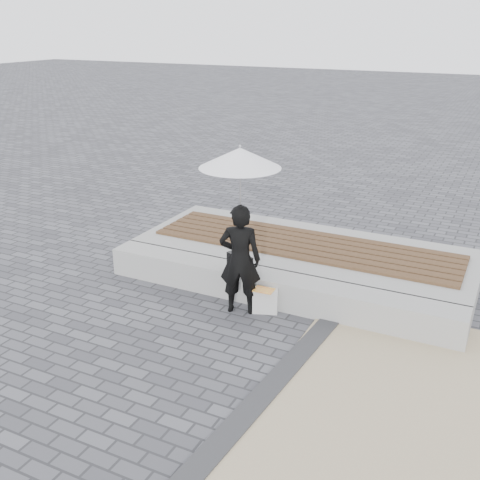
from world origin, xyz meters
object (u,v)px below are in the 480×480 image
handbag (240,264)px  seating_ledge (273,288)px  parasol (240,158)px  canvas_tote (265,301)px  woman (240,259)px

handbag → seating_ledge: bearing=45.1°
parasol → canvas_tote: 1.91m
woman → canvas_tote: woman is taller
parasol → handbag: (-0.14, 0.27, -1.51)m
seating_ledge → woman: size_ratio=3.41×
woman → handbag: (-0.14, 0.27, -0.20)m
woman → canvas_tote: size_ratio=4.30×
seating_ledge → parasol: parasol is taller
seating_ledge → woman: (-0.28, -0.43, 0.53)m
woman → seating_ledge: bearing=-140.9°
seating_ledge → woman: woman is taller
woman → parasol: (0.00, -0.00, 1.31)m
woman → parasol: parasol is taller
seating_ledge → parasol: 1.92m
woman → handbag: woman is taller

